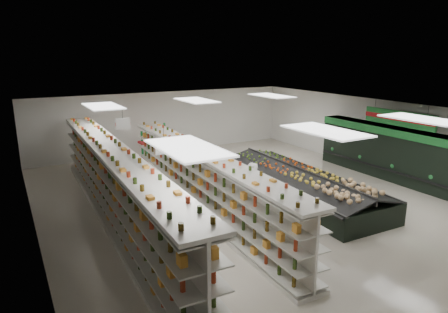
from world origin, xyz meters
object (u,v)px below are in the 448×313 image
gondola_left (115,189)px  produce_island (299,183)px  gondola_center (201,182)px  shopper_background (121,171)px  soda_endcap (154,144)px  shopper_main (251,192)px

gondola_left → produce_island: size_ratio=1.83×
gondola_center → shopper_background: gondola_center is taller
gondola_left → produce_island: bearing=-7.6°
soda_endcap → shopper_main: bearing=-89.4°
gondola_left → produce_island: gondola_left is taller
shopper_main → shopper_background: 5.51m
gondola_left → soda_endcap: (3.58, 6.61, -0.26)m
gondola_left → gondola_center: (2.78, -0.36, -0.13)m
soda_endcap → shopper_background: (-2.67, -3.95, -0.01)m
produce_island → gondola_left: bearing=171.0°
soda_endcap → shopper_background: soda_endcap is taller
produce_island → shopper_background: bearing=146.6°
produce_island → shopper_background: (-5.58, 3.69, 0.30)m
shopper_background → produce_island: bearing=-118.2°
gondola_left → shopper_main: size_ratio=6.99×
gondola_center → produce_island: gondola_center is taller
gondola_left → soda_endcap: size_ratio=8.06×
gondola_left → gondola_center: 2.80m
produce_island → shopper_main: size_ratio=3.82×
produce_island → shopper_background: size_ratio=4.61×
produce_island → shopper_main: (-2.81, -1.08, 0.47)m
shopper_main → produce_island: bearing=-165.3°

